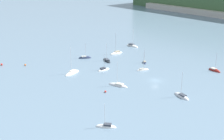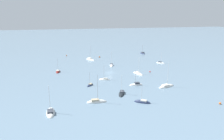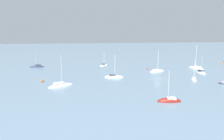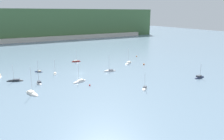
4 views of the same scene
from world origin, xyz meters
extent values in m
plane|color=slate|center=(0.00, 0.00, 0.00)|extent=(600.00, 600.00, 0.00)
ellipsoid|color=#232D4C|center=(-17.61, 12.45, 0.00)|extent=(4.47, 3.92, 1.21)
cube|color=tan|center=(-17.32, 12.23, 0.57)|extent=(1.91, 1.80, 0.48)
cylinder|color=silver|center=(-17.79, 12.59, 3.18)|extent=(0.14, 0.14, 5.69)
ellipsoid|color=#232D4C|center=(-39.70, -3.02, 0.00)|extent=(4.50, 5.85, 1.90)
cube|color=silver|center=(-39.94, -3.42, 0.77)|extent=(2.12, 2.41, 0.49)
cylinder|color=silver|center=(-39.55, -2.78, 3.73)|extent=(0.14, 0.14, 6.41)
ellipsoid|color=black|center=(-30.11, 1.79, 0.00)|extent=(7.64, 4.66, 1.57)
cube|color=#333842|center=(-29.56, 1.57, 0.70)|extent=(3.01, 2.35, 0.53)
cylinder|color=silver|center=(-30.45, 1.92, 4.02)|extent=(0.14, 0.14, 7.18)
ellipsoid|color=white|center=(-26.29, -18.78, 0.00)|extent=(4.88, 8.39, 1.83)
cube|color=silver|center=(-26.49, -18.17, 0.78)|extent=(2.54, 3.29, 0.55)
cylinder|color=silver|center=(-26.16, -19.16, 5.54)|extent=(0.14, 0.14, 10.06)
ellipsoid|color=maroon|center=(7.82, 26.05, 0.00)|extent=(5.93, 2.82, 1.98)
cube|color=beige|center=(7.37, 26.12, 0.79)|extent=(2.24, 1.69, 0.50)
cylinder|color=silver|center=(8.10, 26.01, 3.98)|extent=(0.14, 0.14, 6.87)
ellipsoid|color=white|center=(-35.95, 12.43, 0.00)|extent=(2.45, 7.13, 1.98)
cube|color=tan|center=(-35.92, 12.99, 0.87)|extent=(1.59, 2.60, 0.66)
cylinder|color=#B2B2B7|center=(-35.97, 12.08, 5.23)|extent=(0.14, 0.14, 9.37)
ellipsoid|color=white|center=(-11.12, 4.83, 0.00)|extent=(3.25, 5.50, 1.48)
cube|color=beige|center=(-11.26, 4.43, 0.64)|extent=(1.66, 2.16, 0.48)
cylinder|color=silver|center=(-11.03, 5.08, 3.84)|extent=(0.14, 0.14, 6.87)
ellipsoid|color=white|center=(-21.33, -6.96, 0.00)|extent=(2.05, 5.90, 1.50)
cube|color=#333842|center=(-21.32, -7.42, 0.80)|extent=(1.37, 2.15, 0.77)
cylinder|color=#B2B2B7|center=(-21.34, -6.67, 3.52)|extent=(0.14, 0.14, 6.22)
ellipsoid|color=silver|center=(-5.18, -13.62, 0.00)|extent=(7.77, 4.51, 1.72)
cube|color=beige|center=(-4.62, -13.43, 0.73)|extent=(3.04, 2.34, 0.52)
cylinder|color=silver|center=(-5.54, -13.74, 4.57)|extent=(0.14, 0.14, 8.20)
ellipsoid|color=white|center=(-41.04, 27.80, 0.00)|extent=(7.62, 2.76, 1.97)
cube|color=#333842|center=(-41.64, 27.78, 0.88)|extent=(2.77, 1.86, 0.68)
cylinder|color=silver|center=(-40.66, 27.81, 4.74)|extent=(0.14, 0.14, 8.40)
ellipsoid|color=silver|center=(15.16, -4.43, 0.00)|extent=(7.01, 3.47, 1.93)
cube|color=#333842|center=(15.68, -4.55, 0.79)|extent=(2.68, 1.93, 0.51)
cylinder|color=silver|center=(14.83, -4.36, 4.41)|extent=(0.14, 0.14, 7.77)
ellipsoid|color=white|center=(14.44, -35.15, 0.00)|extent=(5.26, 4.94, 1.46)
cube|color=#333842|center=(14.77, -34.86, 0.68)|extent=(2.29, 2.23, 0.57)
cylinder|color=silver|center=(14.23, -35.33, 3.53)|extent=(0.14, 0.14, 6.26)
sphere|color=red|center=(-53.76, -35.73, 0.43)|extent=(0.86, 0.86, 0.86)
sphere|color=red|center=(-3.39, -20.79, 0.34)|extent=(0.68, 0.68, 0.68)
sphere|color=orange|center=(-46.94, -28.41, 0.37)|extent=(0.73, 0.73, 0.73)
camera|label=1|loc=(70.51, -80.73, 40.76)|focal=50.00mm
camera|label=2|loc=(-105.94, 22.91, 30.62)|focal=35.00mm
camera|label=3|loc=(29.92, 72.06, 15.72)|focal=35.00mm
camera|label=4|loc=(-37.84, -101.31, 29.95)|focal=35.00mm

